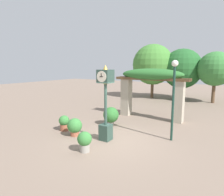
{
  "coord_description": "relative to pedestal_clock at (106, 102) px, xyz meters",
  "views": [
    {
      "loc": [
        4.33,
        -6.92,
        3.14
      ],
      "look_at": [
        -0.26,
        0.33,
        1.75
      ],
      "focal_mm": 32.0,
      "sensor_mm": 36.0,
      "label": 1
    }
  ],
  "objects": [
    {
      "name": "tree_line",
      "position": [
        -0.59,
        12.23,
        1.39
      ],
      "size": [
        8.82,
        4.48,
        5.21
      ],
      "color": "brown",
      "rests_on": "ground"
    },
    {
      "name": "ground_plane",
      "position": [
        0.26,
        0.18,
        -1.66
      ],
      "size": [
        60.0,
        60.0,
        0.0
      ],
      "primitive_type": "plane",
      "color": "#7F6B5B"
    },
    {
      "name": "potted_plant_far_left",
      "position": [
        0.0,
        -1.39,
        -1.23
      ],
      "size": [
        0.54,
        0.54,
        0.76
      ],
      "color": "gray",
      "rests_on": "ground"
    },
    {
      "name": "lamp_post",
      "position": [
        2.38,
        1.47,
        0.53
      ],
      "size": [
        0.27,
        0.27,
        3.37
      ],
      "color": "#19382D",
      "rests_on": "ground"
    },
    {
      "name": "pergola",
      "position": [
        0.26,
        4.4,
        0.52
      ],
      "size": [
        4.42,
        1.15,
        2.99
      ],
      "color": "#A89E89",
      "rests_on": "ground"
    },
    {
      "name": "potted_plant_near_left",
      "position": [
        -2.43,
        -0.04,
        -1.25
      ],
      "size": [
        0.51,
        0.51,
        0.75
      ],
      "color": "#9E563D",
      "rests_on": "ground"
    },
    {
      "name": "potted_plant_near_right",
      "position": [
        -1.48,
        -0.32,
        -1.22
      ],
      "size": [
        0.67,
        0.67,
        0.81
      ],
      "color": "#9E563D",
      "rests_on": "ground"
    },
    {
      "name": "potted_plant_far_right",
      "position": [
        -1.01,
        2.0,
        -1.12
      ],
      "size": [
        0.83,
        0.83,
        0.96
      ],
      "color": "gray",
      "rests_on": "ground"
    },
    {
      "name": "pedestal_clock",
      "position": [
        0.0,
        0.0,
        0.0
      ],
      "size": [
        0.54,
        0.59,
        3.19
      ],
      "color": "#2D473D",
      "rests_on": "ground"
    }
  ]
}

